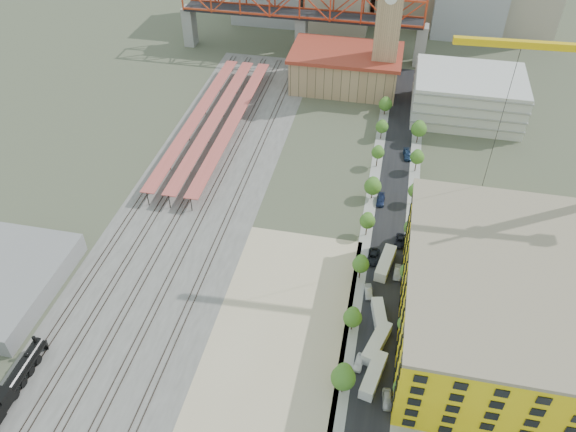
% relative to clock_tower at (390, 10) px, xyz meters
% --- Properties ---
extents(ground, '(400.00, 400.00, 0.00)m').
position_rel_clock_tower_xyz_m(ground, '(-8.00, -79.99, -28.70)').
color(ground, '#474C38').
rests_on(ground, ground).
extents(ballast_strip, '(36.00, 165.00, 0.06)m').
position_rel_clock_tower_xyz_m(ballast_strip, '(-44.00, -62.49, -28.67)').
color(ballast_strip, '#605E59').
rests_on(ballast_strip, ground).
extents(dirt_lot, '(28.00, 67.00, 0.06)m').
position_rel_clock_tower_xyz_m(dirt_lot, '(-12.00, -111.49, -28.67)').
color(dirt_lot, tan).
rests_on(dirt_lot, ground).
extents(street_asphalt, '(12.00, 170.00, 0.06)m').
position_rel_clock_tower_xyz_m(street_asphalt, '(8.00, -64.99, -28.67)').
color(street_asphalt, black).
rests_on(street_asphalt, ground).
extents(sidewalk_west, '(3.00, 170.00, 0.04)m').
position_rel_clock_tower_xyz_m(sidewalk_west, '(2.50, -64.99, -28.68)').
color(sidewalk_west, gray).
rests_on(sidewalk_west, ground).
extents(sidewalk_east, '(3.00, 170.00, 0.04)m').
position_rel_clock_tower_xyz_m(sidewalk_east, '(13.50, -64.99, -28.68)').
color(sidewalk_east, gray).
rests_on(sidewalk_east, ground).
extents(construction_pad, '(50.00, 90.00, 0.06)m').
position_rel_clock_tower_xyz_m(construction_pad, '(37.00, -99.99, -28.67)').
color(construction_pad, gray).
rests_on(construction_pad, ground).
extents(rail_tracks, '(26.56, 160.00, 0.18)m').
position_rel_clock_tower_xyz_m(rail_tracks, '(-45.80, -62.49, -28.55)').
color(rail_tracks, '#382B23').
rests_on(rail_tracks, ground).
extents(platform_canopies, '(16.00, 80.00, 4.12)m').
position_rel_clock_tower_xyz_m(platform_canopies, '(-49.00, -34.99, -24.70)').
color(platform_canopies, '#C8554D').
rests_on(platform_canopies, ground).
extents(station_hall, '(38.00, 24.00, 13.10)m').
position_rel_clock_tower_xyz_m(station_hall, '(-13.00, 2.01, -22.03)').
color(station_hall, tan).
rests_on(station_hall, ground).
extents(clock_tower, '(12.00, 12.00, 52.00)m').
position_rel_clock_tower_xyz_m(clock_tower, '(0.00, 0.00, 0.00)').
color(clock_tower, tan).
rests_on(clock_tower, ground).
extents(parking_garage, '(34.00, 26.00, 14.00)m').
position_rel_clock_tower_xyz_m(parking_garage, '(28.00, -9.99, -21.70)').
color(parking_garage, silver).
rests_on(parking_garage, ground).
extents(truss_bridge, '(94.00, 9.60, 25.60)m').
position_rel_clock_tower_xyz_m(truss_bridge, '(-33.00, 25.01, -9.83)').
color(truss_bridge, gray).
rests_on(truss_bridge, ground).
extents(construction_building, '(44.60, 50.60, 18.80)m').
position_rel_clock_tower_xyz_m(construction_building, '(34.00, -99.99, -19.29)').
color(construction_building, yellow).
rests_on(construction_building, ground).
extents(warehouse, '(22.00, 32.00, 5.00)m').
position_rel_clock_tower_xyz_m(warehouse, '(-74.00, -109.99, -26.20)').
color(warehouse, gray).
rests_on(warehouse, ground).
extents(street_trees, '(15.40, 124.40, 8.00)m').
position_rel_clock_tower_xyz_m(street_trees, '(8.00, -74.99, -28.70)').
color(street_trees, '#2D611D').
rests_on(street_trees, ground).
extents(distant_hills, '(647.00, 264.00, 227.00)m').
position_rel_clock_tower_xyz_m(distant_hills, '(37.28, 180.01, -108.23)').
color(distant_hills, '#4C6B59').
rests_on(distant_hills, ground).
extents(locomotive, '(2.94, 22.67, 5.67)m').
position_rel_clock_tower_xyz_m(locomotive, '(-58.00, -132.46, -26.58)').
color(locomotive, black).
rests_on(locomotive, ground).
extents(site_trailer_a, '(4.80, 10.48, 2.78)m').
position_rel_clock_tower_xyz_m(site_trailer_a, '(8.00, -116.15, -27.31)').
color(site_trailer_a, silver).
rests_on(site_trailer_a, ground).
extents(site_trailer_b, '(5.60, 10.61, 2.81)m').
position_rel_clock_tower_xyz_m(site_trailer_b, '(8.00, -108.52, -27.29)').
color(site_trailer_b, silver).
rests_on(site_trailer_b, ground).
extents(site_trailer_c, '(4.36, 9.42, 2.50)m').
position_rel_clock_tower_xyz_m(site_trailer_c, '(8.00, -101.56, -27.45)').
color(site_trailer_c, silver).
rests_on(site_trailer_c, ground).
extents(site_trailer_d, '(4.49, 10.64, 2.83)m').
position_rel_clock_tower_xyz_m(site_trailer_d, '(8.00, -85.39, -27.28)').
color(site_trailer_d, silver).
rests_on(site_trailer_d, ground).
extents(car_0, '(2.43, 4.62, 1.50)m').
position_rel_clock_tower_xyz_m(car_0, '(5.00, -113.39, -27.95)').
color(car_0, white).
rests_on(car_0, ground).
extents(car_1, '(2.25, 4.59, 1.45)m').
position_rel_clock_tower_xyz_m(car_1, '(5.00, -94.36, -27.97)').
color(car_1, '#9FA0A4').
rests_on(car_1, ground).
extents(car_2, '(2.96, 5.86, 1.59)m').
position_rel_clock_tower_xyz_m(car_2, '(5.00, -83.31, -27.90)').
color(car_2, black).
rests_on(car_2, ground).
extents(car_3, '(2.08, 5.12, 1.49)m').
position_rel_clock_tower_xyz_m(car_3, '(5.00, -61.33, -27.95)').
color(car_3, '#1B274E').
rests_on(car_3, ground).
extents(car_4, '(2.34, 4.70, 1.54)m').
position_rel_clock_tower_xyz_m(car_4, '(11.00, -120.42, -27.93)').
color(car_4, beige).
rests_on(car_4, ground).
extents(car_5, '(1.90, 4.88, 1.58)m').
position_rel_clock_tower_xyz_m(car_5, '(11.00, -87.12, -27.91)').
color(car_5, '#9C9DA2').
rests_on(car_5, ground).
extents(car_6, '(2.78, 5.35, 1.44)m').
position_rel_clock_tower_xyz_m(car_6, '(11.00, -76.31, -27.98)').
color(car_6, black).
rests_on(car_6, ground).
extents(car_7, '(3.09, 5.74, 1.58)m').
position_rel_clock_tower_xyz_m(car_7, '(11.00, -38.43, -27.91)').
color(car_7, navy).
rests_on(car_7, ground).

